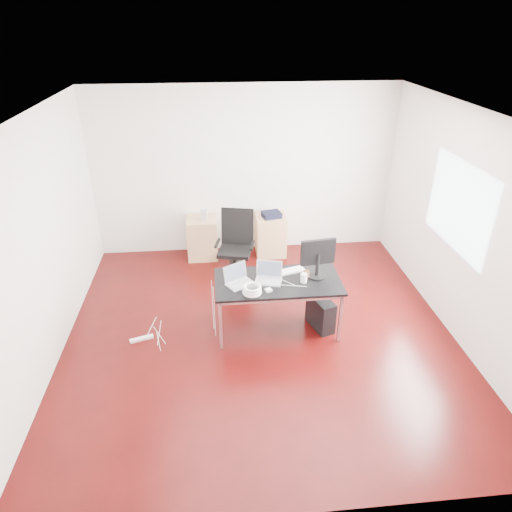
{
  "coord_description": "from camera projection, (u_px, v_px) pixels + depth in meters",
  "views": [
    {
      "loc": [
        -0.52,
        -4.81,
        3.73
      ],
      "look_at": [
        0.0,
        0.55,
        0.85
      ],
      "focal_mm": 32.0,
      "sensor_mm": 36.0,
      "label": 1
    }
  ],
  "objects": [
    {
      "name": "power_adapter",
      "position": [
        269.0,
        290.0,
        5.56
      ],
      "size": [
        0.09,
        0.09,
        0.03
      ],
      "primitive_type": "cube",
      "rotation": [
        0.0,
        0.0,
        0.36
      ],
      "color": "white",
      "rests_on": "desk"
    },
    {
      "name": "speaker",
      "position": [
        204.0,
        215.0,
        7.5
      ],
      "size": [
        0.1,
        0.1,
        0.18
      ],
      "primitive_type": "cube",
      "rotation": [
        0.0,
        0.0,
        -0.2
      ],
      "color": "#9E9E9E",
      "rests_on": "filing_cabinet_left"
    },
    {
      "name": "keyboard",
      "position": [
        288.0,
        271.0,
        5.96
      ],
      "size": [
        0.46,
        0.26,
        0.02
      ],
      "primitive_type": "cube",
      "rotation": [
        0.0,
        0.0,
        0.3
      ],
      "color": "white",
      "rests_on": "desk"
    },
    {
      "name": "cup_brown",
      "position": [
        306.0,
        274.0,
        5.82
      ],
      "size": [
        0.09,
        0.09,
        0.1
      ],
      "primitive_type": "cylinder",
      "rotation": [
        0.0,
        0.0,
        0.29
      ],
      "color": "brown",
      "rests_on": "desk"
    },
    {
      "name": "pc_tower",
      "position": [
        321.0,
        313.0,
        6.04
      ],
      "size": [
        0.33,
        0.49,
        0.44
      ],
      "primitive_type": "cube",
      "rotation": [
        0.0,
        0.0,
        0.33
      ],
      "color": "black",
      "rests_on": "ground"
    },
    {
      "name": "filing_cabinet_right",
      "position": [
        271.0,
        235.0,
        7.86
      ],
      "size": [
        0.5,
        0.5,
        0.7
      ],
      "primitive_type": "cube",
      "color": "tan",
      "rests_on": "ground"
    },
    {
      "name": "wastebasket",
      "position": [
        236.0,
        258.0,
        7.56
      ],
      "size": [
        0.3,
        0.3,
        0.28
      ],
      "primitive_type": "cylinder",
      "rotation": [
        0.0,
        0.0,
        0.27
      ],
      "color": "black",
      "rests_on": "ground"
    },
    {
      "name": "room_shell",
      "position": [
        264.0,
        236.0,
        5.37
      ],
      "size": [
        5.0,
        5.0,
        5.0
      ],
      "color": "#340605",
      "rests_on": "ground"
    },
    {
      "name": "power_strip",
      "position": [
        142.0,
        339.0,
        5.88
      ],
      "size": [
        0.3,
        0.15,
        0.04
      ],
      "primitive_type": "cube",
      "rotation": [
        0.0,
        0.0,
        0.3
      ],
      "color": "white",
      "rests_on": "ground"
    },
    {
      "name": "cup_white",
      "position": [
        304.0,
        278.0,
        5.72
      ],
      "size": [
        0.08,
        0.08,
        0.12
      ],
      "primitive_type": "cylinder",
      "rotation": [
        0.0,
        0.0,
        0.05
      ],
      "color": "white",
      "rests_on": "desk"
    },
    {
      "name": "laptop_right",
      "position": [
        269.0,
        276.0,
        5.76
      ],
      "size": [
        0.38,
        0.33,
        0.23
      ],
      "rotation": [
        0.0,
        0.0,
        -0.25
      ],
      "color": "silver",
      "rests_on": "desk"
    },
    {
      "name": "cable_coil",
      "position": [
        252.0,
        290.0,
        5.49
      ],
      "size": [
        0.24,
        0.24,
        0.11
      ],
      "rotation": [
        0.0,
        0.0,
        0.38
      ],
      "color": "white",
      "rests_on": "desk"
    },
    {
      "name": "desk",
      "position": [
        278.0,
        284.0,
        5.8
      ],
      "size": [
        1.6,
        0.8,
        0.73
      ],
      "color": "black",
      "rests_on": "ground"
    },
    {
      "name": "laptop_left",
      "position": [
        238.0,
        280.0,
        5.69
      ],
      "size": [
        0.41,
        0.39,
        0.23
      ],
      "rotation": [
        0.0,
        0.0,
        0.54
      ],
      "color": "silver",
      "rests_on": "desk"
    },
    {
      "name": "monitor",
      "position": [
        318.0,
        256.0,
        5.76
      ],
      "size": [
        0.45,
        0.26,
        0.51
      ],
      "rotation": [
        0.0,
        0.0,
        0.14
      ],
      "color": "black",
      "rests_on": "desk"
    },
    {
      "name": "office_chair",
      "position": [
        236.0,
        242.0,
        7.02
      ],
      "size": [
        0.57,
        0.59,
        1.08
      ],
      "rotation": [
        0.0,
        0.0,
        -0.23
      ],
      "color": "black",
      "rests_on": "ground"
    },
    {
      "name": "filing_cabinet_left",
      "position": [
        202.0,
        238.0,
        7.75
      ],
      "size": [
        0.5,
        0.5,
        0.7
      ],
      "primitive_type": "cube",
      "color": "tan",
      "rests_on": "ground"
    },
    {
      "name": "navy_garment",
      "position": [
        271.0,
        215.0,
        7.63
      ],
      "size": [
        0.35,
        0.3,
        0.09
      ],
      "primitive_type": "cube",
      "rotation": [
        0.0,
        0.0,
        0.23
      ],
      "color": "black",
      "rests_on": "filing_cabinet_right"
    }
  ]
}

